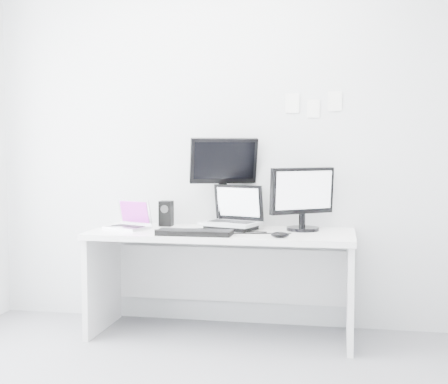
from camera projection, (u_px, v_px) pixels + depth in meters
The scene contains 12 objects.
back_wall at pixel (231, 141), 4.54m from camera, with size 3.60×3.60×0.00m, color silver.
desk at pixel (222, 283), 4.27m from camera, with size 1.80×0.70×0.73m, color white.
macbook at pixel (127, 214), 4.34m from camera, with size 0.29×0.22×0.22m, color #AAAAAF.
speaker at pixel (166, 213), 4.51m from camera, with size 0.09×0.09×0.18m, color black.
dell_laptop at pixel (230, 207), 4.31m from camera, with size 0.38×0.30×0.32m, color #A9ACB1.
rear_monitor at pixel (223, 181), 4.48m from camera, with size 0.49×0.17×0.66m, color black.
samsung_monitor at pixel (303, 198), 4.25m from camera, with size 0.49×0.23×0.45m, color black.
keyboard at pixel (195, 233), 4.04m from camera, with size 0.49×0.17×0.03m, color black.
mouse at pixel (280, 235), 3.91m from camera, with size 0.12×0.08×0.04m, color black.
wall_note_0 at pixel (292, 103), 4.43m from camera, with size 0.10×0.00×0.14m, color white.
wall_note_1 at pixel (313, 108), 4.41m from camera, with size 0.09×0.00×0.13m, color white.
wall_note_2 at pixel (335, 101), 4.38m from camera, with size 0.10×0.00×0.14m, color white.
Camera 1 is at (0.80, -2.89, 1.29)m, focal length 49.63 mm.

